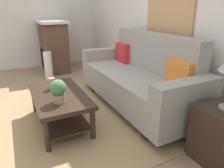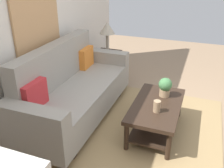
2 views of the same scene
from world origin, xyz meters
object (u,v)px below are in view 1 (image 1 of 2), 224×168
Objects in this scene: couch at (138,78)px; floor_vase at (48,66)px; potted_plant_tabletop at (58,90)px; fireplace at (53,46)px; framed_painting at (169,9)px; tabletop_vase at (52,83)px; coffee_table at (59,102)px; throw_pillow_crimson at (123,53)px; throw_pillow_orange at (180,74)px; side_table at (222,135)px.

couch is 2.12m from floor_vase.
fireplace reaches higher than potted_plant_tabletop.
framed_painting is (1.88, 1.44, 1.11)m from floor_vase.
tabletop_vase is 0.56× the size of potted_plant_tabletop.
fireplace is at bearing 169.33° from coffee_table.
throw_pillow_crimson is (-0.69, 0.13, 0.25)m from couch.
throw_pillow_orange is at bearing -26.40° from framed_painting.
throw_pillow_crimson is at bearing -153.60° from framed_painting.
throw_pillow_crimson is 1.46m from tabletop_vase.
floor_vase is at bearing -156.91° from throw_pillow_orange.
coffee_table is 4.20× the size of potted_plant_tabletop.
coffee_table is 0.95× the size of fireplace.
floor_vase is (0.61, -0.26, -0.30)m from fireplace.
framed_painting is (-0.00, 0.47, 0.97)m from couch.
tabletop_vase is 0.13× the size of fireplace.
coffee_table is at bearing -116.19° from throw_pillow_orange.
coffee_table is 1.96× the size of side_table.
side_table is at bearing 10.80° from fireplace.
side_table reaches higher than coffee_table.
framed_painting reaches higher than side_table.
throw_pillow_crimson is 2.13m from side_table.
tabletop_vase is at bearing -121.74° from throw_pillow_orange.
floor_vase is at bearing -137.53° from throw_pillow_crimson.
tabletop_vase is (-0.83, -1.35, -0.18)m from throw_pillow_orange.
framed_painting is (-0.29, 1.70, 0.83)m from potted_plant_tabletop.
framed_painting is (-0.69, 0.34, 0.72)m from throw_pillow_orange.
couch reaches higher than potted_plant_tabletop.
floor_vase is at bearing 173.04° from potted_plant_tabletop.
tabletop_vase is at bearing -96.80° from couch.
couch is 1.28m from potted_plant_tabletop.
floor_vase is at bearing -152.75° from couch.
throw_pillow_orange reaches higher than floor_vase.
floor_vase reaches higher than side_table.
throw_pillow_crimson is at bearing 125.75° from potted_plant_tabletop.
fireplace is (-3.90, -0.74, 0.31)m from side_table.
potted_plant_tabletop is at bearing -54.25° from throw_pillow_crimson.
side_table is (1.55, 1.25, -0.22)m from tabletop_vase.
coffee_table is at bearing -88.59° from framed_painting.
throw_pillow_crimson reaches higher than floor_vase.
framed_painting is at bearing 90.00° from couch.
couch reaches higher than side_table.
fireplace reaches higher than tabletop_vase.
floor_vase is (-2.57, -1.10, -0.39)m from throw_pillow_orange.
side_table is (0.72, -0.09, -0.40)m from throw_pillow_orange.
framed_painting reaches higher than tabletop_vase.
potted_plant_tabletop is at bearing -106.08° from throw_pillow_orange.
side_table is 1.85m from framed_painting.
fireplace is at bearing 167.76° from tabletop_vase.
framed_painting is at bearing 91.41° from coffee_table.
throw_pillow_orange reaches higher than tabletop_vase.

